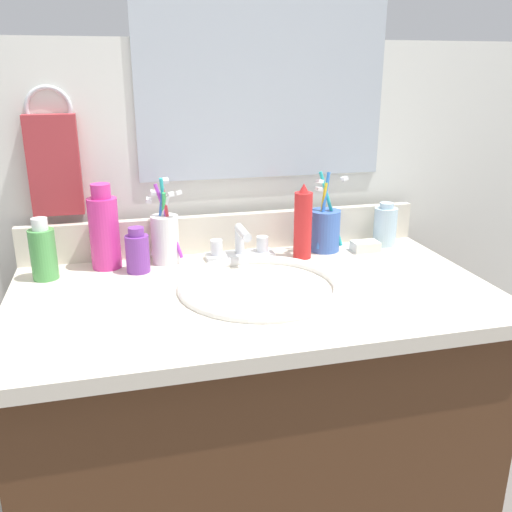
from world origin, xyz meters
name	(u,v)px	position (x,y,z in m)	size (l,w,h in m)	color
vanity_cabinet	(254,461)	(0.00, 0.00, 0.39)	(0.93, 0.51, 0.78)	#4C2D19
countertop	(254,295)	(0.00, 0.00, 0.80)	(0.96, 0.55, 0.03)	beige
backsplash	(228,232)	(0.00, 0.26, 0.86)	(0.96, 0.02, 0.09)	beige
back_wall	(224,301)	(0.00, 0.32, 0.65)	(2.06, 0.04, 1.30)	silver
mirror_panel	(264,56)	(0.10, 0.30, 1.26)	(0.60, 0.01, 0.56)	#B2BCC6
towel_ring	(48,109)	(-0.38, 0.30, 1.15)	(0.10, 0.10, 0.01)	silver
hand_towel	(54,165)	(-0.38, 0.28, 1.03)	(0.11, 0.04, 0.22)	#A53338
sink_basin	(261,302)	(0.02, 0.00, 0.78)	(0.34, 0.34, 0.11)	white
faucet	(240,247)	(0.02, 0.19, 0.84)	(0.16, 0.10, 0.08)	silver
bottle_gel_clear	(385,226)	(0.39, 0.21, 0.86)	(0.06, 0.06, 0.11)	silver
bottle_spray_red	(303,224)	(0.16, 0.16, 0.89)	(0.04, 0.04, 0.18)	red
bottle_toner_green	(43,252)	(-0.41, 0.17, 0.87)	(0.05, 0.05, 0.13)	#4C9E4C
bottle_cream_purple	(137,252)	(-0.22, 0.16, 0.86)	(0.05, 0.05, 0.10)	#7A3899
bottle_soap_pink	(104,230)	(-0.29, 0.21, 0.90)	(0.07, 0.07, 0.19)	#D8338C
cup_blue_plastic	(325,229)	(0.23, 0.20, 0.87)	(0.08, 0.07, 0.19)	#3F66B7
cup_white_ceramic	(165,236)	(-0.15, 0.21, 0.87)	(0.08, 0.08, 0.20)	white
soap_bar	(365,246)	(0.32, 0.17, 0.82)	(0.06, 0.04, 0.02)	white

